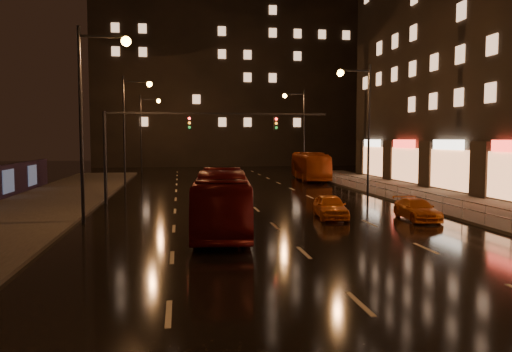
# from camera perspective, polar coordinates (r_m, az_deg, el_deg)

# --- Properties ---
(ground) EXTENTS (140.00, 140.00, 0.00)m
(ground) POSITION_cam_1_polar(r_m,az_deg,el_deg) (34.96, -0.96, -2.91)
(ground) COLOR black
(ground) RESTS_ON ground
(sidewalk_left) EXTENTS (7.00, 70.00, 0.15)m
(sidewalk_left) POSITION_cam_1_polar(r_m,az_deg,el_deg) (30.96, -25.24, -4.11)
(sidewalk_left) COLOR #38332D
(sidewalk_left) RESTS_ON ground
(sidewalk_right) EXTENTS (7.00, 70.00, 0.15)m
(sidewalk_right) POSITION_cam_1_polar(r_m,az_deg,el_deg) (34.81, 22.89, -3.16)
(sidewalk_right) COLOR #38332D
(sidewalk_right) RESTS_ON ground
(building_distant) EXTENTS (44.00, 16.00, 36.00)m
(building_distant) POSITION_cam_1_polar(r_m,az_deg,el_deg) (87.87, -3.03, 13.18)
(building_distant) COLOR black
(building_distant) RESTS_ON ground
(traffic_signal) EXTENTS (15.31, 0.32, 6.20)m
(traffic_signal) POSITION_cam_1_polar(r_m,az_deg,el_deg) (34.37, -9.39, 4.82)
(traffic_signal) COLOR black
(traffic_signal) RESTS_ON ground
(railing_right) EXTENTS (0.05, 56.00, 1.00)m
(railing_right) POSITION_cam_1_polar(r_m,az_deg,el_deg) (35.80, 15.89, -1.47)
(railing_right) COLOR #99999E
(railing_right) RESTS_ON sidewalk_right
(bus_red) EXTENTS (3.32, 10.50, 2.88)m
(bus_red) POSITION_cam_1_polar(r_m,az_deg,el_deg) (23.79, -3.92, -2.82)
(bus_red) COLOR #550C0C
(bus_red) RESTS_ON ground
(bus_curb) EXTENTS (3.37, 10.79, 2.96)m
(bus_curb) POSITION_cam_1_polar(r_m,az_deg,el_deg) (53.21, 6.19, 1.12)
(bus_curb) COLOR #A13E10
(bus_curb) RESTS_ON ground
(taxi_near) EXTENTS (1.92, 3.94, 1.30)m
(taxi_near) POSITION_cam_1_polar(r_m,az_deg,el_deg) (27.87, 8.50, -3.45)
(taxi_near) COLOR orange
(taxi_near) RESTS_ON ground
(taxi_far) EXTENTS (1.81, 3.97, 1.13)m
(taxi_far) POSITION_cam_1_polar(r_m,az_deg,el_deg) (28.41, 17.92, -3.64)
(taxi_far) COLOR orange
(taxi_far) RESTS_ON ground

